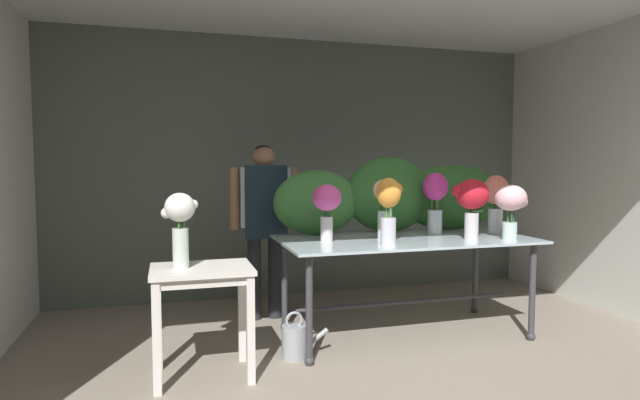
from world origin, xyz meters
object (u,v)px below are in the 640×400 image
vase_fuchsia_hydrangea (327,204)px  vase_white_roses_tall (180,222)px  display_table_glass (405,251)px  vase_coral_tulips (495,199)px  florist (264,212)px  vase_sunset_carnations (389,205)px  watering_can (295,341)px  vase_magenta_stock (435,196)px  vase_blush_ranunculus (511,203)px  vase_peach_snapdragons (384,202)px  vase_crimson_lilies (472,200)px  side_table_white (202,285)px

vase_fuchsia_hydrangea → vase_white_roses_tall: vase_fuchsia_hydrangea is taller
display_table_glass → vase_coral_tulips: 0.95m
florist → vase_sunset_carnations: florist is taller
watering_can → vase_magenta_stock: bearing=15.9°
florist → vase_white_roses_tall: florist is taller
vase_blush_ranunculus → watering_can: (-1.74, 0.09, -0.97)m
florist → vase_coral_tulips: (1.87, -0.75, 0.13)m
vase_blush_ranunculus → vase_fuchsia_hydrangea: size_ratio=0.99×
vase_sunset_carnations → vase_peach_snapdragons: bearing=74.4°
display_table_glass → florist: (-1.02, 0.78, 0.28)m
display_table_glass → florist: florist is taller
vase_blush_ranunculus → vase_crimson_lilies: size_ratio=0.91×
display_table_glass → side_table_white: bearing=-166.8°
vase_blush_ranunculus → vase_crimson_lilies: (-0.30, 0.09, 0.02)m
vase_blush_ranunculus → vase_fuchsia_hydrangea: bearing=167.1°
florist → vase_magenta_stock: bearing=-25.3°
side_table_white → display_table_glass: bearing=13.2°
vase_fuchsia_hydrangea → vase_peach_snapdragons: 0.47m
vase_blush_ranunculus → vase_coral_tulips: vase_coral_tulips is taller
vase_peach_snapdragons → vase_coral_tulips: bearing=3.0°
vase_sunset_carnations → vase_magenta_stock: size_ratio=0.95×
vase_peach_snapdragons → vase_coral_tulips: 1.06m
florist → vase_peach_snapdragons: size_ratio=3.29×
vase_sunset_carnations → vase_fuchsia_hydrangea: size_ratio=1.12×
side_table_white → vase_coral_tulips: bearing=9.4°
side_table_white → vase_blush_ranunculus: bearing=1.4°
side_table_white → vase_blush_ranunculus: size_ratio=1.68×
florist → watering_can: (0.03, -1.02, -0.85)m
vase_white_roses_tall → vase_crimson_lilies: bearing=3.8°
watering_can → vase_peach_snapdragons: bearing=15.2°
vase_sunset_carnations → display_table_glass: bearing=45.8°
vase_fuchsia_hydrangea → vase_blush_ranunculus: bearing=-12.9°
vase_coral_tulips → watering_can: vase_coral_tulips is taller
vase_peach_snapdragons → vase_white_roses_tall: size_ratio=0.98×
vase_sunset_carnations → vase_coral_tulips: bearing=15.3°
vase_blush_ranunculus → watering_can: 1.99m
vase_magenta_stock → vase_fuchsia_hydrangea: vase_magenta_stock is taller
display_table_glass → vase_fuchsia_hydrangea: vase_fuchsia_hydrangea is taller
display_table_glass → side_table_white: display_table_glass is taller
florist → vase_magenta_stock: florist is taller
vase_sunset_carnations → vase_crimson_lilies: bearing=3.4°
vase_crimson_lilies → vase_fuchsia_hydrangea: bearing=168.2°
vase_blush_ranunculus → vase_crimson_lilies: 0.31m
watering_can → vase_crimson_lilies: bearing=0.1°
side_table_white → vase_coral_tulips: (2.50, 0.41, 0.49)m
vase_white_roses_tall → watering_can: bearing=10.4°
vase_white_roses_tall → vase_coral_tulips: bearing=8.9°
florist → vase_blush_ranunculus: bearing=-32.0°
vase_white_roses_tall → watering_can: (0.79, 0.15, -0.91)m
vase_white_roses_tall → side_table_white: bearing=-0.6°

